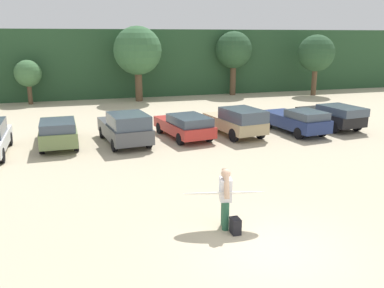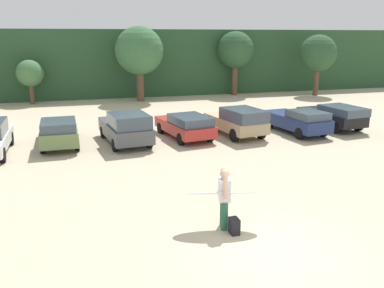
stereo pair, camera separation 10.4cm
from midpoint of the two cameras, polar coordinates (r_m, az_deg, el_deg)
name	(u,v)px [view 2 (the right image)]	position (r m, az deg, el deg)	size (l,w,h in m)	color
ground_plane	(270,249)	(11.05, 11.05, -14.13)	(120.00, 120.00, 0.00)	#C1B293
hillside_ridge	(119,60)	(42.30, -10.05, 11.42)	(108.00, 12.00, 5.86)	#284C2D
tree_ridge_back	(30,74)	(35.07, -21.61, 9.11)	(2.10, 2.10, 3.50)	brown
tree_left	(139,51)	(34.45, -7.29, 12.74)	(3.93, 3.93, 6.11)	brown
tree_far_right	(235,51)	(38.03, 6.15, 12.84)	(3.30, 3.30, 5.73)	brown
tree_center_left	(318,54)	(39.39, 17.27, 11.95)	(3.29, 3.29, 5.44)	brown
parked_car_olive_green	(59,131)	(21.33, -17.92, 1.80)	(1.85, 4.72, 1.43)	#6B7F4C
parked_car_dark_gray	(126,128)	(20.78, -9.05, 2.28)	(2.37, 4.57, 1.66)	#4C4F54
parked_car_red	(186,125)	(21.74, -0.74, 2.65)	(2.46, 4.51, 1.31)	#B72D28
parked_car_tan	(238,121)	(22.32, 6.54, 3.23)	(2.42, 4.36, 1.58)	tan
parked_car_navy	(298,120)	(23.60, 14.66, 3.21)	(2.24, 4.50, 1.40)	navy
parked_car_black	(334,115)	(25.48, 19.29, 3.79)	(2.32, 4.51, 1.42)	black
person_adult	(224,195)	(11.57, 4.79, -7.11)	(0.42, 0.87, 1.75)	#26593F
surfboard_white	(223,193)	(11.59, 4.56, -6.82)	(2.42, 1.14, 0.32)	white
backpack_dropped	(234,226)	(11.56, 6.17, -11.31)	(0.24, 0.34, 0.45)	black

